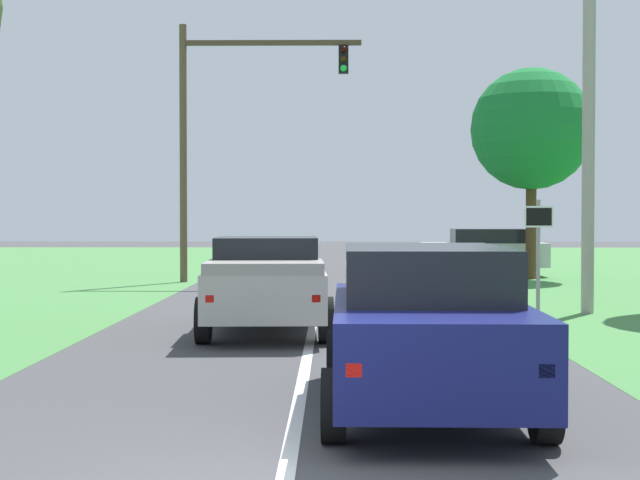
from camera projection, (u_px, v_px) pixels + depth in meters
ground_plane at (314, 319)px, 20.24m from camera, size 120.00×120.00×0.00m
lane_centre_stripe at (292, 441)px, 9.24m from camera, size 0.16×43.58×0.01m
red_suv_near at (425, 323)px, 10.72m from camera, size 2.31×4.95×1.83m
pickup_truck_lead at (267, 283)px, 17.64m from camera, size 2.49×4.96×1.79m
traffic_light at (225, 118)px, 31.13m from camera, size 5.94×0.40×8.42m
keep_moving_sign at (538, 244)px, 19.53m from camera, size 0.60×0.09×2.51m
oak_tree_right at (532, 129)px, 32.74m from camera, size 4.18×4.18×7.26m
crossing_suv_far at (485, 251)px, 34.44m from camera, size 4.44×2.08×1.71m
utility_pole_right at (589, 109)px, 21.18m from camera, size 0.28×0.28×9.10m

